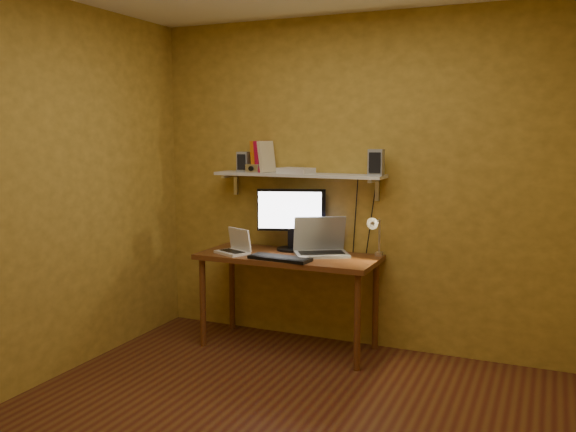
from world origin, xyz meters
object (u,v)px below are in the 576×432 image
at_px(laptop, 321,245).
at_px(router, 296,171).
at_px(netbook, 236,246).
at_px(speaker_right, 376,162).
at_px(keyboard, 280,258).
at_px(wall_shelf, 298,175).
at_px(monitor, 291,216).
at_px(speaker_left, 244,162).
at_px(desk, 288,265).
at_px(desk_lamp, 376,231).
at_px(shelf_camera, 252,168).
at_px(mouse, 304,258).

bearing_deg(laptop, router, 136.02).
bearing_deg(netbook, speaker_right, 40.81).
distance_m(keyboard, speaker_right, 1.02).
xyz_separation_m(wall_shelf, router, (-0.01, -0.02, 0.04)).
bearing_deg(laptop, monitor, 137.07).
relative_size(laptop, speaker_left, 3.04).
bearing_deg(netbook, desk, 40.94).
relative_size(desk_lamp, shelf_camera, 3.33).
distance_m(desk, speaker_right, 1.05).
relative_size(laptop, desk_lamp, 1.33).
xyz_separation_m(wall_shelf, speaker_right, (0.64, -0.02, 0.11)).
distance_m(monitor, router, 0.37).
bearing_deg(wall_shelf, netbook, -142.73).
height_order(mouse, router, router).
relative_size(laptop, shelf_camera, 4.42).
relative_size(wall_shelf, shelf_camera, 12.43).
height_order(netbook, speaker_right, speaker_right).
height_order(speaker_left, router, speaker_left).
relative_size(desk, router, 5.30).
bearing_deg(desk, router, 93.89).
bearing_deg(desk_lamp, speaker_left, 177.18).
height_order(laptop, shelf_camera, shelf_camera).
xyz_separation_m(keyboard, router, (-0.03, 0.38, 0.63)).
relative_size(wall_shelf, speaker_left, 8.55).
distance_m(speaker_right, shelf_camera, 1.02).
bearing_deg(shelf_camera, monitor, 11.08).
bearing_deg(router, mouse, -58.58).
xyz_separation_m(monitor, desk_lamp, (0.72, -0.05, -0.07)).
bearing_deg(shelf_camera, laptop, 0.09).
height_order(keyboard, shelf_camera, shelf_camera).
relative_size(desk, desk_lamp, 3.73).
relative_size(wall_shelf, netbook, 4.52).
distance_m(laptop, router, 0.62).
height_order(netbook, keyboard, netbook).
height_order(wall_shelf, netbook, wall_shelf).
bearing_deg(speaker_left, desk_lamp, -7.64).
distance_m(desk, netbook, 0.44).
bearing_deg(wall_shelf, monitor, -166.58).
bearing_deg(keyboard, wall_shelf, 98.40).
height_order(desk_lamp, speaker_right, speaker_right).
height_order(netbook, speaker_left, speaker_left).
bearing_deg(speaker_right, wall_shelf, 174.16).
distance_m(speaker_right, router, 0.66).
distance_m(speaker_left, speaker_right, 1.12).
bearing_deg(laptop, speaker_right, -22.46).
bearing_deg(desk, netbook, -164.20).
bearing_deg(speaker_left, laptop, -9.91).
xyz_separation_m(wall_shelf, monitor, (-0.06, -0.01, -0.33)).
bearing_deg(router, laptop, -13.51).
distance_m(monitor, laptop, 0.35).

